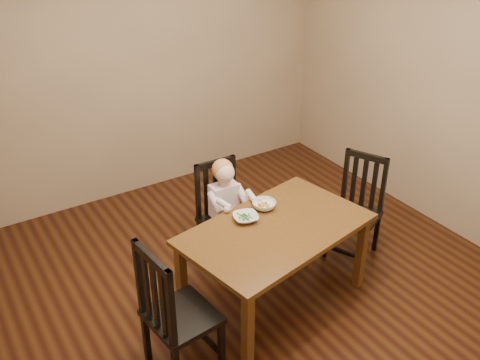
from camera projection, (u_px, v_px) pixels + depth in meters
room at (260, 134)px, 3.80m from camera, size 4.01×4.01×2.71m
dining_table at (276, 236)px, 3.97m from camera, size 1.52×1.08×0.70m
chair_child at (223, 215)px, 4.55m from camera, size 0.40×0.39×0.91m
chair_left at (175, 313)px, 3.44m from camera, size 0.46×0.48×1.01m
chair_right at (356, 208)px, 4.63m from camera, size 0.51×0.52×0.93m
toddler at (225, 204)px, 4.45m from camera, size 0.32×0.39×0.53m
bowl_peas at (246, 218)px, 4.00m from camera, size 0.23×0.23×0.05m
bowl_veg at (264, 205)px, 4.15m from camera, size 0.22×0.22×0.06m
fork at (244, 218)px, 3.96m from camera, size 0.07×0.12×0.05m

